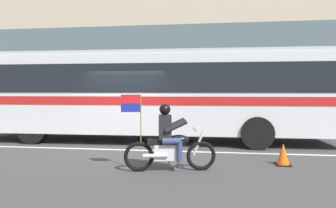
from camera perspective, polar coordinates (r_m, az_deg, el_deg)
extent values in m
plane|color=#3D3D3F|center=(9.87, -8.30, -8.24)|extent=(60.00, 60.00, 0.00)
cube|color=#A39E93|center=(14.78, -2.96, -4.26)|extent=(28.00, 3.80, 0.15)
cube|color=silver|center=(9.31, -9.31, -8.89)|extent=(26.60, 0.14, 0.01)
cube|color=#B2A893|center=(17.68, -1.61, 19.41)|extent=(28.00, 0.80, 13.90)
cube|color=#4C606B|center=(16.77, -1.84, 13.00)|extent=(25.76, 0.10, 1.40)
cube|color=silver|center=(10.71, -3.12, 1.96)|extent=(13.07, 2.77, 2.70)
cube|color=black|center=(10.72, -3.13, 4.90)|extent=(12.03, 2.79, 0.96)
cube|color=red|center=(10.72, -3.12, 0.89)|extent=(12.81, 2.79, 0.28)
cube|color=#ADB1BA|center=(10.78, -3.14, 9.47)|extent=(12.81, 2.63, 0.16)
cylinder|color=black|center=(11.19, -25.16, -4.48)|extent=(1.04, 0.30, 1.04)
cylinder|color=black|center=(9.59, 17.18, -5.50)|extent=(1.04, 0.30, 1.04)
torus|color=black|center=(6.89, 6.54, -10.09)|extent=(0.69, 0.22, 0.69)
torus|color=black|center=(6.79, -5.79, -10.29)|extent=(0.69, 0.22, 0.69)
cube|color=silver|center=(6.78, -0.01, -9.43)|extent=(0.68, 0.40, 0.36)
ellipsoid|color=black|center=(6.75, 2.13, -7.07)|extent=(0.52, 0.37, 0.24)
cube|color=black|center=(6.72, -1.72, -7.45)|extent=(0.60, 0.36, 0.12)
cylinder|color=silver|center=(6.82, 6.05, -7.65)|extent=(0.28, 0.11, 0.58)
cylinder|color=silver|center=(6.76, 5.39, -5.00)|extent=(0.16, 0.64, 0.04)
cylinder|color=silver|center=(6.62, -2.55, -10.17)|extent=(0.56, 0.19, 0.09)
cube|color=black|center=(6.68, -0.61, -4.57)|extent=(0.34, 0.41, 0.56)
sphere|color=black|center=(6.64, -0.61, -1.05)|extent=(0.26, 0.26, 0.26)
cylinder|color=navy|center=(6.91, 0.48, -6.84)|extent=(0.44, 0.23, 0.15)
cylinder|color=navy|center=(6.97, 1.97, -8.76)|extent=(0.13, 0.13, 0.46)
cylinder|color=navy|center=(6.55, 0.71, -7.36)|extent=(0.44, 0.23, 0.15)
cylinder|color=navy|center=(6.62, 2.29, -9.38)|extent=(0.13, 0.13, 0.46)
cylinder|color=black|center=(6.89, 1.30, -4.01)|extent=(0.53, 0.21, 0.32)
cylinder|color=black|center=(6.49, 1.61, -4.42)|extent=(0.53, 0.21, 0.32)
cylinder|color=olive|center=(6.65, -5.39, -3.52)|extent=(0.02, 0.02, 1.25)
cube|color=red|center=(6.63, -7.40, 1.00)|extent=(0.44, 0.10, 0.20)
cube|color=navy|center=(6.64, -7.39, -0.73)|extent=(0.44, 0.10, 0.20)
cylinder|color=red|center=(14.22, -10.53, -3.10)|extent=(0.22, 0.22, 0.58)
sphere|color=red|center=(14.19, -10.54, -1.65)|extent=(0.20, 0.20, 0.20)
cylinder|color=red|center=(14.09, -10.70, -3.04)|extent=(0.09, 0.10, 0.09)
cone|color=#EA590F|center=(7.87, 21.76, -9.18)|extent=(0.32, 0.32, 0.55)
cube|color=black|center=(7.93, 21.73, -11.02)|extent=(0.36, 0.36, 0.03)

